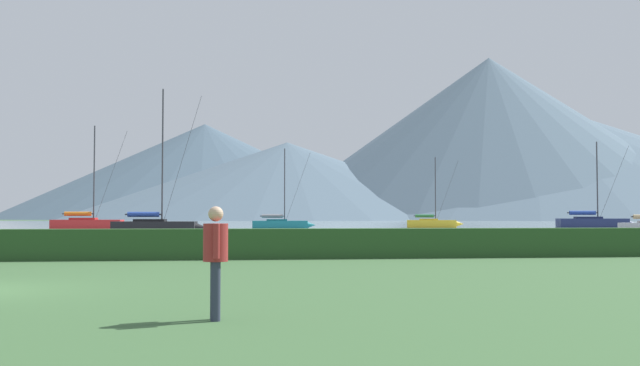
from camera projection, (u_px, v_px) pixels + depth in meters
name	position (u px, v px, depth m)	size (l,w,h in m)	color
harbor_water	(193.00, 224.00, 150.68)	(320.00, 246.00, 0.00)	#8C9EA3
hedge_line	(63.00, 245.00, 25.91)	(80.00, 1.20, 1.07)	#284C23
sailboat_slip_0	(156.00, 226.00, 63.26)	(8.07, 2.99, 12.31)	black
sailboat_slip_1	(432.00, 223.00, 100.05)	(7.61, 3.68, 9.37)	gold
sailboat_slip_2	(281.00, 224.00, 87.31)	(7.42, 2.57, 9.42)	#19707A
sailboat_slip_3	(89.00, 224.00, 80.65)	(8.54, 2.85, 11.28)	red
sailboat_slip_6	(593.00, 223.00, 89.89)	(9.39, 4.30, 10.46)	navy
person_standing_walker	(216.00, 253.00, 10.93)	(0.36, 0.57, 1.65)	#2D3347
distant_hill_west_ridge	(287.00, 181.00, 348.61)	(204.10, 204.10, 35.86)	#4C6070
distant_hill_central_peak	(490.00, 138.00, 358.31)	(217.83, 217.83, 77.39)	#4C6070
distant_hill_east_ridge	(204.00, 171.00, 412.97)	(221.03, 221.03, 52.30)	#425666
distant_hill_far_shoulder	(533.00, 160.00, 386.92)	(302.42, 302.42, 60.88)	#4C6070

